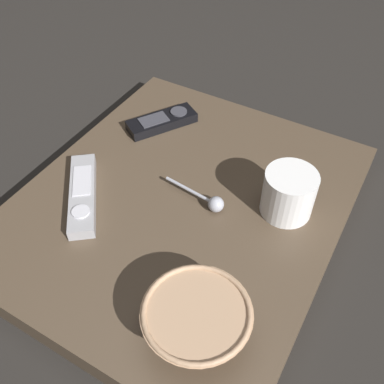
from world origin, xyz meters
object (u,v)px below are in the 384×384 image
(coffee_mug, at_px, (289,193))
(tv_remote_far, at_px, (83,194))
(teaspoon, at_px, (212,202))
(tv_remote_near, at_px, (162,121))
(cereal_bowl, at_px, (197,320))

(coffee_mug, height_order, tv_remote_far, coffee_mug)
(teaspoon, bearing_deg, tv_remote_near, -127.35)
(cereal_bowl, height_order, teaspoon, cereal_bowl)
(cereal_bowl, bearing_deg, tv_remote_far, -111.73)
(teaspoon, bearing_deg, coffee_mug, 117.89)
(coffee_mug, relative_size, teaspoon, 0.73)
(teaspoon, relative_size, tv_remote_near, 0.81)
(cereal_bowl, relative_size, tv_remote_far, 0.85)
(tv_remote_far, bearing_deg, coffee_mug, 115.56)
(teaspoon, relative_size, tv_remote_far, 0.70)
(cereal_bowl, xyz_separation_m, tv_remote_near, (-0.38, -0.30, -0.02))
(cereal_bowl, bearing_deg, tv_remote_near, -141.56)
(coffee_mug, distance_m, teaspoon, 0.13)
(cereal_bowl, distance_m, teaspoon, 0.24)
(tv_remote_near, xyz_separation_m, tv_remote_far, (0.26, -0.01, 0.00))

